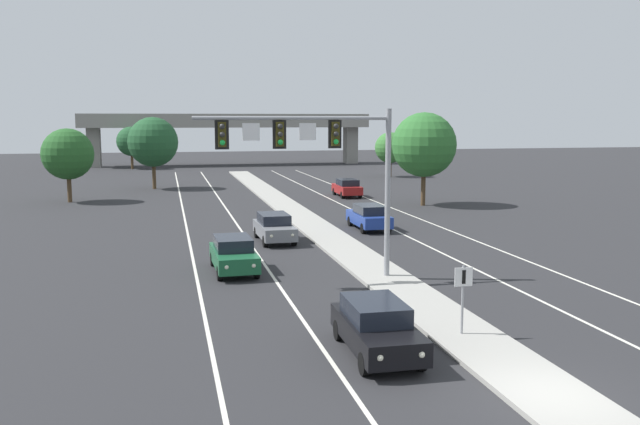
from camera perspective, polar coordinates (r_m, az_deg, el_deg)
ground_plane at (r=18.23m, az=19.02°, el=-14.78°), size 260.00×260.00×0.00m
median_island at (r=34.14m, az=2.86°, el=-3.60°), size 2.40×110.00×0.15m
lane_stripe_oncoming_center at (r=40.02m, az=-6.39°, el=-2.02°), size 0.14×100.00×0.01m
lane_stripe_receding_center at (r=42.12m, az=6.42°, el=-1.52°), size 0.14×100.00×0.01m
edge_stripe_left at (r=39.79m, az=-11.12°, el=-2.18°), size 0.14×100.00×0.01m
edge_stripe_right at (r=43.31m, az=10.54°, el=-1.34°), size 0.14×100.00×0.01m
overhead_signal_mast at (r=27.91m, az=0.09°, el=5.12°), size 8.31×0.44×7.20m
median_sign_post at (r=21.69m, az=12.08°, el=-6.44°), size 0.60×0.10×2.20m
car_oncoming_black at (r=20.13m, az=4.83°, el=-9.69°), size 1.88×4.49×1.58m
car_oncoming_green at (r=30.77m, az=-7.38°, el=-3.52°), size 1.91×4.51×1.58m
car_oncoming_grey at (r=38.06m, az=-3.91°, el=-1.26°), size 1.91×4.50×1.58m
car_receding_blue at (r=42.23m, az=4.20°, el=-0.35°), size 1.83×4.48×1.58m
car_receding_red at (r=60.03m, az=2.32°, el=2.14°), size 1.87×4.49×1.58m
overpass_bridge at (r=101.97m, az=-7.89°, el=7.27°), size 42.40×6.40×7.65m
tree_far_right_b at (r=54.15m, az=8.86°, el=5.71°), size 5.15×5.15×7.45m
tree_far_left_c at (r=68.36m, az=-14.04°, el=5.84°), size 4.92×4.92×7.12m
tree_far_left_b at (r=59.48m, az=-20.70°, el=4.67°), size 4.25×4.25×6.15m
tree_far_right_a at (r=80.74m, az=6.01°, el=5.51°), size 3.70×3.70×5.36m
tree_far_left_a at (r=96.53m, az=-15.77°, el=5.85°), size 4.06×4.06×5.87m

